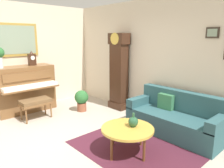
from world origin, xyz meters
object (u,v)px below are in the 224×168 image
(mantel_clock, at_px, (32,59))
(piano, at_px, (25,89))
(coffee_table, at_px, (128,129))
(couch, at_px, (175,118))
(green_jug, at_px, (133,122))
(potted_plant, at_px, (82,99))
(grandfather_clock, at_px, (119,74))
(piano_bench, at_px, (36,102))

(mantel_clock, bearing_deg, piano, -90.47)
(coffee_table, bearing_deg, mantel_clock, -176.60)
(piano, height_order, couch, piano)
(green_jug, bearing_deg, coffee_table, -104.15)
(green_jug, xyz_separation_m, potted_plant, (-2.28, 0.53, -0.21))
(grandfather_clock, xyz_separation_m, potted_plant, (-0.49, -0.89, -0.64))
(coffee_table, distance_m, green_jug, 0.16)
(coffee_table, height_order, green_jug, green_jug)
(potted_plant, bearing_deg, piano_bench, -104.01)
(coffee_table, relative_size, mantel_clock, 2.32)
(piano, relative_size, piano_bench, 2.06)
(piano_bench, height_order, green_jug, green_jug)
(piano, relative_size, mantel_clock, 3.79)
(mantel_clock, relative_size, potted_plant, 0.68)
(grandfather_clock, xyz_separation_m, couch, (1.90, -0.25, -0.65))
(piano_bench, xyz_separation_m, potted_plant, (0.28, 1.12, -0.08))
(piano_bench, height_order, couch, couch)
(coffee_table, xyz_separation_m, green_jug, (0.03, 0.11, 0.12))
(piano, bearing_deg, mantel_clock, 89.53)
(piano, distance_m, coffee_table, 3.29)
(grandfather_clock, height_order, potted_plant, grandfather_clock)
(mantel_clock, bearing_deg, coffee_table, 3.40)
(mantel_clock, relative_size, green_jug, 1.58)
(piano_bench, xyz_separation_m, mantel_clock, (-0.72, 0.29, 0.96))
(grandfather_clock, bearing_deg, green_jug, -38.28)
(mantel_clock, height_order, potted_plant, mantel_clock)
(piano, xyz_separation_m, mantel_clock, (0.00, 0.24, 0.76))
(grandfather_clock, bearing_deg, piano, -127.26)
(piano, height_order, mantel_clock, mantel_clock)
(coffee_table, bearing_deg, potted_plant, 164.26)
(green_jug, bearing_deg, grandfather_clock, 141.72)
(green_jug, bearing_deg, mantel_clock, -174.74)
(mantel_clock, xyz_separation_m, green_jug, (3.28, 0.30, -0.83))
(couch, distance_m, coffee_table, 1.29)
(piano_bench, xyz_separation_m, couch, (2.66, 1.76, -0.09))
(coffee_table, xyz_separation_m, potted_plant, (-2.25, 0.64, -0.10))
(piano_bench, distance_m, grandfather_clock, 2.22)
(grandfather_clock, height_order, couch, grandfather_clock)
(piano_bench, height_order, mantel_clock, mantel_clock)
(couch, distance_m, green_jug, 1.19)
(piano, xyz_separation_m, grandfather_clock, (1.49, 1.96, 0.36))
(piano_bench, height_order, potted_plant, potted_plant)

